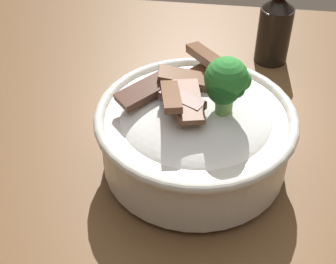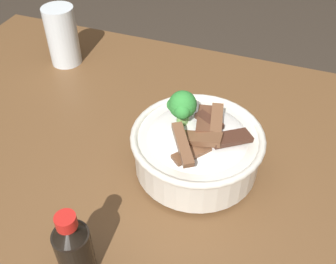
{
  "view_description": "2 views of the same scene",
  "coord_description": "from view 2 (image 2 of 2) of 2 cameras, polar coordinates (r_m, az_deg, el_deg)",
  "views": [
    {
      "loc": [
        -0.04,
        -0.42,
        1.23
      ],
      "look_at": [
        -0.09,
        -0.04,
        0.89
      ],
      "focal_mm": 52.42,
      "sensor_mm": 36.0,
      "label": 1
    },
    {
      "loc": [
        -0.18,
        0.45,
        1.33
      ],
      "look_at": [
        -0.01,
        -0.0,
        0.89
      ],
      "focal_mm": 42.41,
      "sensor_mm": 36.0,
      "label": 2
    }
  ],
  "objects": [
    {
      "name": "soy_sauce_bottle",
      "position": [
        0.55,
        -13.37,
        -15.98
      ],
      "size": [
        0.05,
        0.05,
        0.12
      ],
      "color": "black",
      "rests_on": "dining_table"
    },
    {
      "name": "drinking_glass",
      "position": [
        0.96,
        -14.88,
        12.85
      ],
      "size": [
        0.07,
        0.07,
        0.14
      ],
      "color": "white",
      "rests_on": "dining_table"
    },
    {
      "name": "dining_table",
      "position": [
        0.82,
        -0.98,
        -11.58
      ],
      "size": [
        1.19,
        0.8,
        0.81
      ],
      "color": "brown",
      "rests_on": "ground"
    },
    {
      "name": "rice_bowl",
      "position": [
        0.66,
        4.14,
        -1.81
      ],
      "size": [
        0.22,
        0.22,
        0.15
      ],
      "color": "silver",
      "rests_on": "dining_table"
    }
  ]
}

